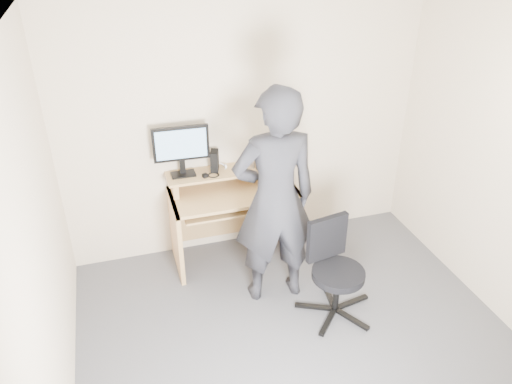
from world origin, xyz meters
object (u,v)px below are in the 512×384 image
office_chair (334,266)px  person (275,200)px  monitor (181,147)px  desk (232,206)px

office_chair → person: (-0.42, 0.35, 0.52)m
office_chair → person: person is taller
monitor → office_chair: 1.72m
monitor → person: person is taller
desk → office_chair: desk is taller
monitor → person: size_ratio=0.26×
monitor → person: 1.03m
desk → monitor: bearing=168.0°
desk → monitor: size_ratio=2.35×
desk → office_chair: bearing=-60.0°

